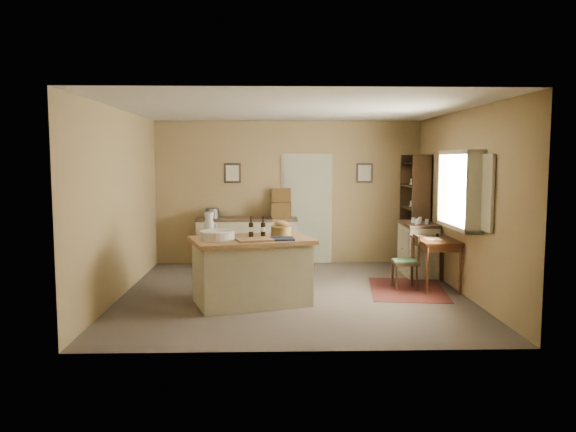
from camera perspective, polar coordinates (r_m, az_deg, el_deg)
name	(u,v)px	position (r m, az deg, el deg)	size (l,w,h in m)	color
ground	(293,294)	(8.38, 0.53, -7.90)	(5.00, 5.00, 0.00)	brown
wall_back	(288,193)	(10.65, 0.01, 2.40)	(5.00, 0.10, 2.70)	olive
wall_front	(303,222)	(5.68, 1.53, -0.62)	(5.00, 0.10, 2.70)	olive
wall_left	(120,203)	(8.44, -16.68, 1.25)	(0.10, 5.00, 2.70)	olive
wall_right	(463,202)	(8.63, 17.37, 1.33)	(0.10, 5.00, 2.70)	olive
ceiling	(293,109)	(8.17, 0.55, 10.84)	(5.00, 5.00, 0.00)	silver
door	(306,208)	(10.66, 1.89, 0.81)	(0.97, 0.06, 2.11)	#9FA48A
framed_prints	(299,173)	(10.62, 1.09, 4.39)	(2.82, 0.02, 0.38)	black
window	(463,190)	(8.40, 17.36, 2.58)	(0.25, 1.99, 1.12)	#B9B58F
work_island	(251,269)	(7.75, -3.79, -5.39)	(1.82, 1.45, 1.20)	#B9B58F
sideboard	(247,240)	(10.45, -4.14, -2.47)	(1.86, 0.53, 1.18)	#B9B58F
rug	(407,289)	(8.81, 12.02, -7.31)	(1.10, 1.60, 0.01)	#471715
writing_desk	(436,245)	(8.90, 14.78, -2.87)	(0.57, 0.94, 0.82)	#3C1D0E
desk_chair	(405,263)	(8.80, 11.78, -4.66)	(0.38, 0.38, 0.81)	black
right_cabinet	(418,248)	(9.91, 13.05, -3.20)	(0.53, 0.95, 0.99)	#B9B58F
shelving_unit	(417,211)	(10.52, 13.01, 0.45)	(0.35, 0.93, 2.06)	black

